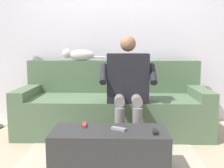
# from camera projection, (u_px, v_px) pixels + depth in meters

# --- Properties ---
(ground_plane) EXTENTS (8.00, 8.00, 0.00)m
(ground_plane) POSITION_uv_depth(u_px,v_px,m) (111.00, 153.00, 2.67)
(ground_plane) COLOR tan
(back_wall) EXTENTS (4.65, 0.06, 2.45)m
(back_wall) POSITION_uv_depth(u_px,v_px,m) (114.00, 36.00, 3.79)
(back_wall) COLOR silver
(back_wall) RESTS_ON ground
(couch) EXTENTS (2.30, 0.86, 0.88)m
(couch) POSITION_uv_depth(u_px,v_px,m) (113.00, 107.00, 3.36)
(couch) COLOR #516B4C
(couch) RESTS_ON ground
(coffee_table) EXTENTS (0.97, 0.43, 0.37)m
(coffee_table) POSITION_uv_depth(u_px,v_px,m) (110.00, 151.00, 2.26)
(coffee_table) COLOR #2D2D2D
(coffee_table) RESTS_ON ground
(person_solo_seated) EXTENTS (0.61, 0.50, 1.19)m
(person_solo_seated) POSITION_uv_depth(u_px,v_px,m) (128.00, 82.00, 2.91)
(person_solo_seated) COLOR black
(person_solo_seated) RESTS_ON ground
(cat_on_backrest) EXTENTS (0.58, 0.13, 0.16)m
(cat_on_backrest) POSITION_uv_depth(u_px,v_px,m) (78.00, 55.00, 3.57)
(cat_on_backrest) COLOR silver
(cat_on_backrest) RESTS_ON couch
(remote_red) EXTENTS (0.05, 0.12, 0.02)m
(remote_red) POSITION_uv_depth(u_px,v_px,m) (84.00, 125.00, 2.34)
(remote_red) COLOR #B73333
(remote_red) RESTS_ON coffee_table
(remote_black) EXTENTS (0.04, 0.11, 0.02)m
(remote_black) POSITION_uv_depth(u_px,v_px,m) (155.00, 132.00, 2.15)
(remote_black) COLOR black
(remote_black) RESTS_ON coffee_table
(remote_gray) EXTENTS (0.13, 0.10, 0.02)m
(remote_gray) POSITION_uv_depth(u_px,v_px,m) (119.00, 129.00, 2.23)
(remote_gray) COLOR gray
(remote_gray) RESTS_ON coffee_table
(floor_rug) EXTENTS (1.72, 1.44, 0.01)m
(floor_rug) POSITION_uv_depth(u_px,v_px,m) (110.00, 165.00, 2.41)
(floor_rug) COLOR #B7AD93
(floor_rug) RESTS_ON ground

